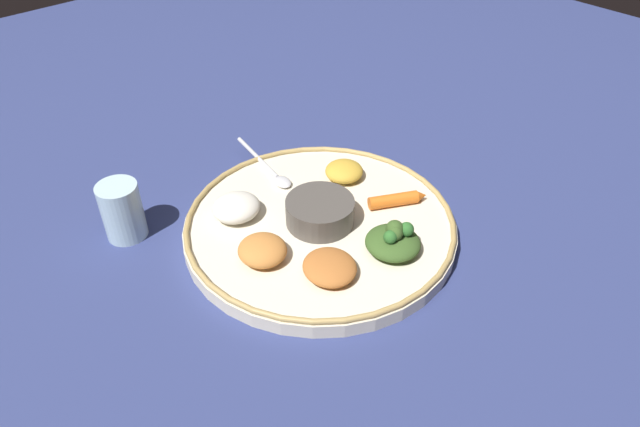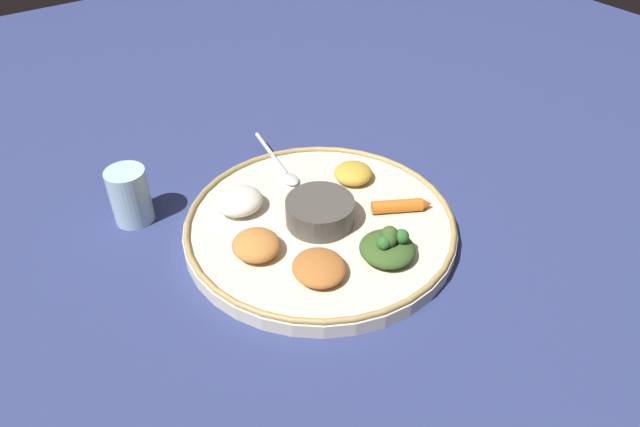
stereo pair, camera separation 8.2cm
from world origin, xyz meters
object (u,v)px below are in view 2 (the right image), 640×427
drinking_glass (131,199)px  carrot_near_spoon (401,206)px  greens_pile (388,247)px  spoon (281,167)px  center_bowl (320,211)px

drinking_glass → carrot_near_spoon: bearing=53.8°
greens_pile → spoon: bearing=-178.7°
greens_pile → carrot_near_spoon: size_ratio=1.07×
drinking_glass → center_bowl: bearing=48.2°
greens_pile → carrot_near_spoon: 0.10m
spoon → carrot_near_spoon: (0.19, 0.09, 0.01)m
center_bowl → drinking_glass: bearing=-131.8°
center_bowl → greens_pile: (0.11, 0.03, -0.00)m
center_bowl → carrot_near_spoon: 0.12m
center_bowl → greens_pile: size_ratio=1.05×
center_bowl → spoon: center_bowl is taller
greens_pile → drinking_glass: (-0.30, -0.24, -0.00)m
greens_pile → drinking_glass: bearing=-141.1°
spoon → drinking_glass: drinking_glass is taller
greens_pile → drinking_glass: drinking_glass is taller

